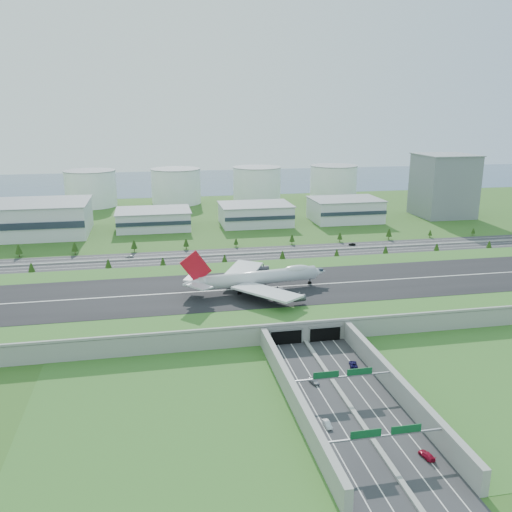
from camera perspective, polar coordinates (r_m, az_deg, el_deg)
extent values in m
plane|color=#265B1C|center=(277.25, 2.35, -4.86)|extent=(1200.00, 1200.00, 0.00)
cube|color=gray|center=(275.90, 2.36, -4.08)|extent=(520.00, 100.00, 8.00)
cube|color=#2B5B1F|center=(274.57, 2.37, -3.28)|extent=(520.00, 100.00, 0.16)
cube|color=black|center=(274.53, 2.37, -3.25)|extent=(520.00, 58.00, 0.12)
cube|color=silver|center=(274.50, 2.37, -3.23)|extent=(520.00, 0.90, 0.02)
cube|color=gray|center=(229.65, 5.23, -7.00)|extent=(520.00, 1.20, 1.20)
cube|color=#28282B|center=(182.45, 10.68, -16.53)|extent=(34.00, 120.00, 0.12)
cube|color=gray|center=(182.24, 10.69, -16.43)|extent=(1.60, 120.00, 0.90)
cube|color=gray|center=(183.37, 4.08, -14.67)|extent=(2.40, 100.00, 8.00)
cube|color=gray|center=(195.09, 14.75, -13.22)|extent=(2.40, 100.00, 8.00)
cube|color=black|center=(228.95, 3.19, -8.50)|extent=(13.00, 1.20, 6.00)
cube|color=black|center=(233.43, 7.28, -8.12)|extent=(13.00, 1.20, 6.00)
cylinder|color=gray|center=(187.62, 3.43, -14.09)|extent=(0.70, 0.70, 7.00)
cylinder|color=gray|center=(199.59, 14.33, -12.66)|extent=(0.70, 0.70, 7.00)
cube|color=gray|center=(191.03, 9.11, -12.44)|extent=(38.00, 0.50, 0.50)
cube|color=#0C4C23|center=(188.46, 7.38, -12.29)|extent=(9.00, 0.30, 2.40)
cube|color=#0C4C23|center=(192.31, 10.86, -11.86)|extent=(9.00, 0.30, 2.40)
cylinder|color=gray|center=(159.26, 6.76, -20.10)|extent=(0.70, 0.70, 7.00)
cylinder|color=gray|center=(173.20, 19.44, -17.76)|extent=(0.70, 0.70, 7.00)
cube|color=gray|center=(163.26, 13.49, -17.91)|extent=(38.00, 0.50, 0.50)
cube|color=#0C4C23|center=(160.27, 11.49, -17.87)|extent=(9.00, 0.30, 2.40)
cube|color=#0C4C23|center=(164.78, 15.53, -17.15)|extent=(9.00, 0.30, 2.40)
cube|color=#28282B|center=(366.00, -1.08, 0.19)|extent=(560.00, 36.00, 0.12)
cylinder|color=#3D2819|center=(346.83, -22.51, -1.65)|extent=(0.50, 0.50, 2.65)
cone|color=black|center=(345.93, -22.57, -1.12)|extent=(4.12, 4.12, 5.29)
cylinder|color=#3D2819|center=(340.49, -15.25, -1.31)|extent=(0.50, 0.50, 2.62)
cone|color=black|center=(339.58, -15.29, -0.77)|extent=(4.07, 4.07, 5.23)
cylinder|color=#3D2819|center=(339.45, -9.76, -1.06)|extent=(0.50, 0.50, 2.34)
cone|color=black|center=(338.63, -9.78, -0.57)|extent=(3.64, 3.64, 4.68)
cylinder|color=#3D2819|center=(342.19, -3.32, -0.73)|extent=(0.50, 0.50, 2.30)
cone|color=black|center=(341.39, -3.33, -0.25)|extent=(3.58, 3.58, 4.61)
cylinder|color=#3D2819|center=(348.93, 2.80, -0.38)|extent=(0.50, 0.50, 2.54)
cone|color=black|center=(348.07, 2.81, 0.13)|extent=(3.95, 3.95, 5.07)
cylinder|color=#3D2819|center=(359.25, 8.48, -0.10)|extent=(0.50, 0.50, 2.28)
cone|color=black|center=(358.49, 8.50, 0.35)|extent=(3.54, 3.54, 4.56)
cylinder|color=#3D2819|center=(371.84, 13.46, 0.19)|extent=(0.50, 0.50, 2.42)
cone|color=black|center=(371.06, 13.49, 0.65)|extent=(3.77, 3.77, 4.85)
cylinder|color=#3D2819|center=(388.46, 18.45, 0.45)|extent=(0.50, 0.50, 2.42)
cone|color=black|center=(387.73, 18.49, 0.90)|extent=(3.76, 3.76, 4.84)
cylinder|color=#3D2819|center=(409.17, 23.29, 0.71)|extent=(0.50, 0.50, 2.41)
cone|color=black|center=(408.48, 23.34, 1.13)|extent=(3.75, 3.75, 4.82)
cylinder|color=#3D2819|center=(391.75, -23.65, 0.11)|extent=(0.50, 0.50, 3.03)
cone|color=black|center=(390.84, -23.71, 0.66)|extent=(4.72, 4.72, 6.07)
cylinder|color=#3D2819|center=(385.35, -18.50, 0.38)|extent=(0.50, 0.50, 3.02)
cone|color=black|center=(384.43, -18.55, 0.93)|extent=(4.69, 4.69, 6.03)
cylinder|color=#3D2819|center=(382.04, -12.69, 0.67)|extent=(0.50, 0.50, 2.86)
cone|color=black|center=(381.15, -12.72, 1.20)|extent=(4.45, 4.45, 5.72)
cylinder|color=#3D2819|center=(382.49, -7.36, 0.92)|extent=(0.50, 0.50, 2.62)
cone|color=black|center=(381.68, -7.38, 1.41)|extent=(4.08, 4.08, 5.25)
cylinder|color=#3D2819|center=(386.24, -2.11, 1.14)|extent=(0.50, 0.50, 2.16)
cone|color=black|center=(385.58, -2.12, 1.54)|extent=(3.36, 3.36, 4.32)
cylinder|color=#3D2819|center=(394.47, 3.81, 1.45)|extent=(0.50, 0.50, 2.53)
cone|color=black|center=(393.71, 3.81, 1.90)|extent=(3.93, 3.93, 5.06)
cylinder|color=#3D2819|center=(405.18, 8.81, 1.67)|extent=(0.50, 0.50, 2.52)
cone|color=black|center=(404.44, 8.83, 2.11)|extent=(3.92, 3.92, 5.03)
cylinder|color=#3D2819|center=(419.66, 13.80, 1.91)|extent=(0.50, 0.50, 2.96)
cone|color=black|center=(418.83, 13.83, 2.41)|extent=(4.60, 4.60, 5.91)
cylinder|color=#3D2819|center=(434.83, 17.83, 2.01)|extent=(0.50, 0.50, 2.05)
cone|color=black|center=(434.27, 17.86, 2.35)|extent=(3.19, 3.19, 4.10)
cylinder|color=#3D2819|center=(453.37, 21.88, 2.16)|extent=(0.50, 0.50, 2.00)
cone|color=black|center=(452.84, 21.91, 2.47)|extent=(3.11, 3.11, 4.00)
cube|color=silver|center=(458.97, -24.64, 3.48)|extent=(120.00, 60.00, 25.00)
cube|color=silver|center=(451.69, -10.74, 3.80)|extent=(58.00, 42.00, 15.00)
cube|color=silver|center=(459.61, -0.07, 4.39)|extent=(58.00, 42.00, 17.00)
cube|color=silver|center=(480.86, 9.36, 4.80)|extent=(58.00, 42.00, 19.00)
cube|color=slate|center=(522.94, 19.14, 6.99)|extent=(46.00, 46.00, 55.00)
cylinder|color=white|center=(571.47, -17.00, 6.80)|extent=(50.00, 50.00, 35.00)
cylinder|color=white|center=(569.01, -8.40, 7.26)|extent=(50.00, 50.00, 35.00)
cylinder|color=white|center=(579.15, 0.10, 7.56)|extent=(50.00, 50.00, 35.00)
cylinder|color=white|center=(601.25, 8.14, 7.70)|extent=(50.00, 50.00, 35.00)
cube|color=#354B66|center=(741.74, -6.31, 7.82)|extent=(1200.00, 260.00, 0.06)
cylinder|color=silver|center=(267.43, 0.25, -2.32)|extent=(60.77, 14.90, 6.90)
cone|color=silver|center=(279.17, 6.54, -1.66)|extent=(9.47, 7.99, 6.90)
cone|color=silver|center=(259.10, -6.54, -2.91)|extent=(11.61, 8.28, 6.90)
ellipsoid|color=silver|center=(273.77, 4.32, -1.40)|extent=(15.30, 7.29, 4.24)
cube|color=silver|center=(250.69, 1.15, -3.80)|extent=(31.47, 33.87, 1.70)
cube|color=silver|center=(283.75, -1.37, -1.51)|extent=(26.13, 35.27, 1.70)
cylinder|color=#38383D|center=(258.65, 2.26, -3.76)|extent=(5.99, 3.95, 3.24)
cylinder|color=#38383D|center=(250.55, 4.58, -4.44)|extent=(5.99, 3.95, 3.24)
cylinder|color=#38383D|center=(281.74, 0.38, -2.13)|extent=(5.99, 3.95, 3.24)
cylinder|color=#38383D|center=(294.43, 0.78, -1.36)|extent=(5.99, 3.95, 3.24)
cube|color=silver|center=(252.54, -5.96, -3.17)|extent=(12.37, 13.34, 0.65)
cube|color=silver|center=(265.58, -6.64, -2.26)|extent=(10.49, 13.43, 0.65)
cube|color=red|center=(256.88, -6.36, -1.15)|extent=(15.36, 3.01, 16.17)
cylinder|color=black|center=(279.05, 5.67, -2.86)|extent=(2.05, 0.75, 2.05)
cylinder|color=black|center=(264.80, -0.39, -3.79)|extent=(2.05, 0.75, 2.05)
cylinder|color=black|center=(271.01, -0.85, -3.34)|extent=(2.05, 0.75, 2.05)
cylinder|color=black|center=(262.96, -1.73, -3.94)|extent=(2.05, 0.75, 2.05)
cylinder|color=black|center=(269.21, -2.17, -3.48)|extent=(2.05, 0.75, 2.05)
imported|color=#AAAAAF|center=(200.23, 6.12, -12.96)|extent=(3.33, 5.41, 1.72)
imported|color=white|center=(177.01, 7.49, -17.12)|extent=(2.11, 5.22, 1.68)
imported|color=#0F0C3D|center=(214.28, 10.20, -11.14)|extent=(4.13, 6.59, 1.70)
imported|color=#A50F2A|center=(169.77, 17.53, -19.34)|extent=(3.39, 6.07, 1.66)
imported|color=black|center=(395.37, 10.08, 1.23)|extent=(5.28, 2.66, 1.66)
imported|color=silver|center=(367.64, -13.18, -0.02)|extent=(5.61, 2.87, 1.56)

